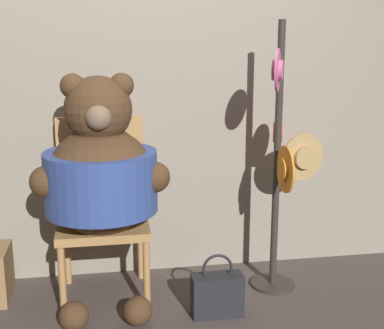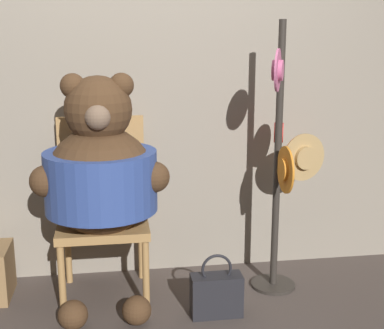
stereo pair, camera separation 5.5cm
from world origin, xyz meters
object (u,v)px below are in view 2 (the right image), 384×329
(hat_display_rack, at_px, (284,164))
(handbag_on_ground, at_px, (216,294))
(chair, at_px, (103,203))
(teddy_bear, at_px, (101,174))

(hat_display_rack, height_order, handbag_on_ground, hat_display_rack)
(chair, distance_m, hat_display_rack, 1.13)
(handbag_on_ground, bearing_deg, chair, 145.72)
(teddy_bear, bearing_deg, hat_display_rack, 2.67)
(chair, bearing_deg, hat_display_rack, -6.92)
(chair, distance_m, teddy_bear, 0.29)
(chair, relative_size, handbag_on_ground, 2.91)
(hat_display_rack, bearing_deg, handbag_on_ground, -147.74)
(teddy_bear, xyz_separation_m, hat_display_rack, (1.10, 0.05, 0.01))
(hat_display_rack, bearing_deg, teddy_bear, -177.33)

